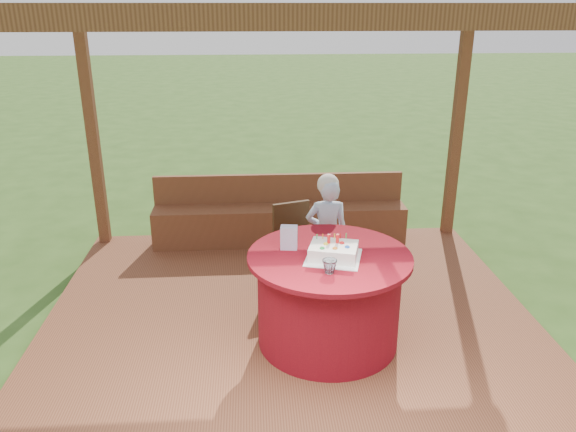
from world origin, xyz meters
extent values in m
plane|color=#2C501A|center=(0.00, 0.00, 0.00)|extent=(60.00, 60.00, 0.00)
cube|color=brown|center=(0.00, 0.00, 0.06)|extent=(4.50, 4.00, 0.12)
cube|color=brown|center=(-2.13, 1.88, 1.42)|extent=(0.12, 0.12, 2.60)
cube|color=brown|center=(2.13, 1.88, 1.42)|extent=(0.12, 0.12, 2.60)
cube|color=brown|center=(0.00, -1.88, 2.78)|extent=(4.50, 0.14, 0.12)
cube|color=brown|center=(0.00, 1.88, 2.78)|extent=(4.50, 0.14, 0.12)
cube|color=brown|center=(-2.13, 0.00, 2.78)|extent=(0.14, 4.00, 0.12)
cube|color=brown|center=(2.13, 0.00, 2.78)|extent=(0.14, 4.00, 0.12)
cube|color=brown|center=(-1.30, 0.00, 2.78)|extent=(0.10, 3.70, 0.10)
cube|color=brown|center=(0.00, 0.00, 2.78)|extent=(0.10, 3.70, 0.10)
cube|color=brown|center=(1.30, 0.00, 2.78)|extent=(0.10, 3.70, 0.10)
cube|color=brown|center=(0.00, 1.70, 0.34)|extent=(3.00, 0.42, 0.45)
cube|color=brown|center=(0.00, 1.88, 0.75)|extent=(3.00, 0.06, 0.35)
cylinder|color=maroon|center=(0.29, -0.47, 0.50)|extent=(1.18, 1.18, 0.77)
cylinder|color=maroon|center=(0.29, -0.47, 0.91)|extent=(1.34, 1.34, 0.04)
cube|color=#3D2713|center=(0.12, 0.57, 0.51)|extent=(0.49, 0.49, 0.05)
cylinder|color=#3D2713|center=(0.02, 0.38, 0.32)|extent=(0.04, 0.04, 0.39)
cylinder|color=#3D2713|center=(0.31, 0.47, 0.32)|extent=(0.04, 0.04, 0.39)
cylinder|color=#3D2713|center=(-0.08, 0.67, 0.32)|extent=(0.04, 0.04, 0.39)
cylinder|color=#3D2713|center=(0.22, 0.77, 0.32)|extent=(0.04, 0.04, 0.39)
cube|color=#3D2713|center=(0.07, 0.74, 0.74)|extent=(0.38, 0.16, 0.45)
imported|color=#A2C3F1|center=(0.40, 0.50, 0.70)|extent=(0.42, 0.28, 1.16)
sphere|color=white|center=(0.40, 0.50, 1.22)|extent=(0.21, 0.21, 0.21)
cube|color=white|center=(0.31, -0.53, 0.93)|extent=(0.52, 0.52, 0.01)
cube|color=white|center=(0.31, -0.53, 0.99)|extent=(0.44, 0.39, 0.11)
cylinder|color=red|center=(0.28, -0.49, 1.08)|extent=(0.03, 0.03, 0.08)
cylinder|color=red|center=(0.35, -0.49, 1.08)|extent=(0.03, 0.03, 0.08)
sphere|color=green|center=(0.21, -0.59, 1.05)|extent=(0.04, 0.04, 0.04)
sphere|color=orange|center=(0.31, -0.60, 1.05)|extent=(0.04, 0.04, 0.04)
sphere|color=blue|center=(0.41, -0.58, 1.05)|extent=(0.04, 0.04, 0.04)
sphere|color=yellow|center=(0.25, -0.51, 1.05)|extent=(0.04, 0.04, 0.04)
sphere|color=red|center=(0.38, -0.50, 1.05)|extent=(0.04, 0.04, 0.04)
cube|color=#DC8EBE|center=(-0.03, -0.32, 1.03)|extent=(0.15, 0.11, 0.20)
imported|color=white|center=(0.24, -0.79, 0.98)|extent=(0.15, 0.15, 0.11)
camera|label=1|loc=(-0.33, -4.58, 2.84)|focal=35.00mm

